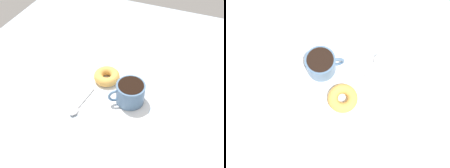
% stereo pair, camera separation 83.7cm
% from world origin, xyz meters
% --- Properties ---
extents(ground_plane, '(1.20, 1.20, 0.02)m').
position_xyz_m(ground_plane, '(0.00, 0.00, -0.01)').
color(ground_plane, '#99A8B7').
extents(napkin, '(0.29, 0.29, 0.00)m').
position_xyz_m(napkin, '(-0.01, 0.02, 0.00)').
color(napkin, white).
rests_on(napkin, ground_plane).
extents(coffee_cup, '(0.11, 0.09, 0.07)m').
position_xyz_m(coffee_cup, '(-0.08, 0.05, 0.04)').
color(coffee_cup, slate).
rests_on(coffee_cup, napkin).
extents(donut, '(0.09, 0.09, 0.03)m').
position_xyz_m(donut, '(0.03, -0.01, 0.02)').
color(donut, gold).
rests_on(donut, napkin).
extents(spoon, '(0.03, 0.13, 0.01)m').
position_xyz_m(spoon, '(0.06, 0.14, 0.01)').
color(spoon, silver).
rests_on(spoon, napkin).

